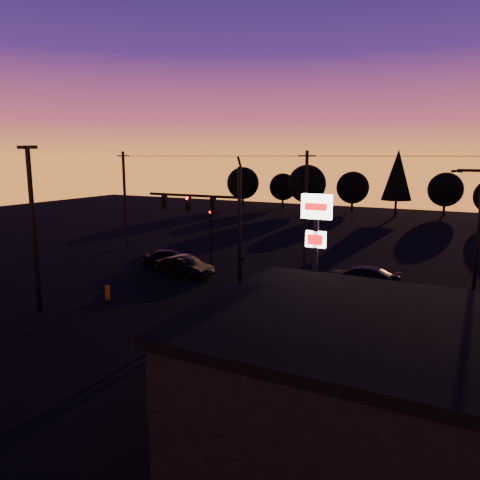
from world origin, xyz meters
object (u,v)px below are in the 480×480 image
object	(u,v)px
streetlight	(476,242)
car_left	(170,258)
car_mid	(185,267)
traffic_signal_mast	(216,218)
car_right	(359,278)
parking_lot_light	(33,218)
bollard	(108,292)
secondary_signal	(211,229)
suv_parked	(304,347)
pylon_sign	(316,233)

from	to	relation	value
streetlight	car_left	distance (m)	21.91
car_mid	traffic_signal_mast	bearing A→B (deg)	-118.71
car_right	car_left	bearing A→B (deg)	-78.75
parking_lot_light	car_left	size ratio (longest dim) A/B	2.23
streetlight	car_right	bearing A→B (deg)	147.50
bollard	traffic_signal_mast	bearing A→B (deg)	32.48
secondary_signal	suv_parked	size ratio (longest dim) A/B	0.85
streetlight	suv_parked	bearing A→B (deg)	-126.77
pylon_sign	car_mid	world-z (taller)	pylon_sign
parking_lot_light	car_mid	xyz separation A→B (m)	(2.89, 10.20, -4.54)
car_right	bollard	bearing A→B (deg)	-45.54
traffic_signal_mast	streetlight	xyz separation A→B (m)	(14.01, 1.51, -0.52)
traffic_signal_mast	suv_parked	xyz separation A→B (m)	(8.04, -6.48, -4.22)
car_right	suv_parked	bearing A→B (deg)	11.91
parking_lot_light	suv_parked	size ratio (longest dim) A/B	1.78
pylon_sign	bollard	world-z (taller)	pylon_sign
pylon_sign	streetlight	size ratio (longest dim) A/B	0.85
streetlight	bollard	distance (m)	20.63
streetlight	suv_parked	size ratio (longest dim) A/B	1.56
pylon_sign	car_right	distance (m)	9.21
pylon_sign	bollard	bearing A→B (deg)	-175.21
pylon_sign	suv_parked	xyz separation A→B (m)	(0.94, -3.99, -4.20)
car_mid	bollard	bearing A→B (deg)	177.64
secondary_signal	streetlight	xyz separation A→B (m)	(18.91, -5.99, 1.56)
pylon_sign	car_right	xyz separation A→B (m)	(0.30, 8.21, -4.15)
bollard	car_mid	bearing A→B (deg)	80.91
secondary_signal	suv_parked	world-z (taller)	secondary_signal
parking_lot_light	car_mid	bearing A→B (deg)	74.16
suv_parked	secondary_signal	bearing A→B (deg)	131.60
traffic_signal_mast	car_left	xyz separation A→B (m)	(-7.27, 5.12, -4.24)
parking_lot_light	suv_parked	bearing A→B (deg)	1.88
streetlight	secondary_signal	bearing A→B (deg)	162.44
secondary_signal	car_right	distance (m)	12.60
traffic_signal_mast	car_right	distance (m)	10.24
traffic_signal_mast	secondary_signal	distance (m)	9.19
secondary_signal	pylon_sign	world-z (taller)	pylon_sign
suv_parked	car_mid	bearing A→B (deg)	141.12
traffic_signal_mast	car_mid	bearing A→B (deg)	144.56
parking_lot_light	car_left	bearing A→B (deg)	89.40
car_right	pylon_sign	bearing A→B (deg)	6.83
secondary_signal	streetlight	world-z (taller)	streetlight
pylon_sign	car_left	distance (m)	16.80
secondary_signal	car_right	bearing A→B (deg)	-8.21
parking_lot_light	suv_parked	distance (m)	16.10
traffic_signal_mast	streetlight	size ratio (longest dim) A/B	1.07
secondary_signal	car_left	distance (m)	3.99
parking_lot_light	car_right	distance (m)	20.02
pylon_sign	car_right	bearing A→B (deg)	87.91
secondary_signal	car_mid	size ratio (longest dim) A/B	0.98
bollard	suv_parked	world-z (taller)	suv_parked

